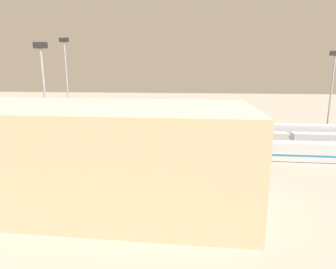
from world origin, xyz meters
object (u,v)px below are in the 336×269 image
at_px(light_mast_0, 66,73).
at_px(light_mast_1, 44,85).
at_px(train_on_track_2, 238,139).
at_px(maintenance_shed, 88,153).
at_px(train_on_track_4, 187,148).
at_px(train_on_track_1, 291,134).
at_px(train_on_track_3, 240,143).
at_px(light_mast_2, 332,83).

xyz_separation_m(light_mast_0, light_mast_1, (-8.34, 27.51, -2.29)).
height_order(train_on_track_2, maintenance_shed, maintenance_shed).
distance_m(light_mast_0, light_mast_1, 28.83).
bearing_deg(maintenance_shed, train_on_track_4, -119.50).
relative_size(train_on_track_4, light_mast_1, 5.02).
bearing_deg(maintenance_shed, train_on_track_2, -127.26).
distance_m(light_mast_1, maintenance_shed, 26.58).
height_order(train_on_track_4, train_on_track_2, same).
distance_m(train_on_track_1, maintenance_shed, 54.12).
height_order(train_on_track_1, train_on_track_2, train_on_track_1).
relative_size(train_on_track_1, train_on_track_3, 7.14).
xyz_separation_m(train_on_track_1, light_mast_1, (55.38, 18.70, 12.90)).
bearing_deg(train_on_track_3, train_on_track_4, 22.84).
xyz_separation_m(train_on_track_4, train_on_track_3, (-11.87, -5.00, 0.15)).
distance_m(train_on_track_4, light_mast_2, 46.28).
bearing_deg(train_on_track_1, light_mast_2, -145.77).
xyz_separation_m(train_on_track_3, light_mast_2, (-25.98, -18.04, 13.20)).
bearing_deg(light_mast_1, train_on_track_1, -161.34).
xyz_separation_m(train_on_track_2, light_mast_0, (49.69, -13.81, 15.79)).
bearing_deg(train_on_track_4, train_on_track_2, -140.20).
height_order(light_mast_2, maintenance_shed, light_mast_2).
bearing_deg(light_mast_1, light_mast_0, -73.13).
bearing_deg(maintenance_shed, train_on_track_1, -135.94).
bearing_deg(light_mast_0, maintenance_shed, 118.29).
bearing_deg(train_on_track_2, light_mast_0, -15.53).
height_order(train_on_track_4, light_mast_0, light_mast_0).
relative_size(train_on_track_4, train_on_track_2, 1.68).
bearing_deg(light_mast_0, light_mast_2, 179.42).
bearing_deg(light_mast_2, light_mast_1, 21.70).
xyz_separation_m(train_on_track_4, light_mast_2, (-37.85, -23.04, 13.35)).
distance_m(light_mast_2, maintenance_shed, 68.63).
xyz_separation_m(train_on_track_4, light_mast_0, (37.69, -23.81, 15.78)).
distance_m(train_on_track_1, train_on_track_4, 30.05).
height_order(train_on_track_2, train_on_track_3, train_on_track_3).
height_order(train_on_track_1, light_mast_2, light_mast_2).
height_order(train_on_track_1, maintenance_shed, maintenance_shed).
distance_m(train_on_track_3, light_mast_1, 44.19).
bearing_deg(light_mast_0, train_on_track_1, 172.13).
height_order(train_on_track_1, light_mast_0, light_mast_0).
xyz_separation_m(train_on_track_2, light_mast_1, (41.35, 13.70, 13.51)).
bearing_deg(train_on_track_4, train_on_track_3, -157.16).
distance_m(train_on_track_1, train_on_track_2, 14.91).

